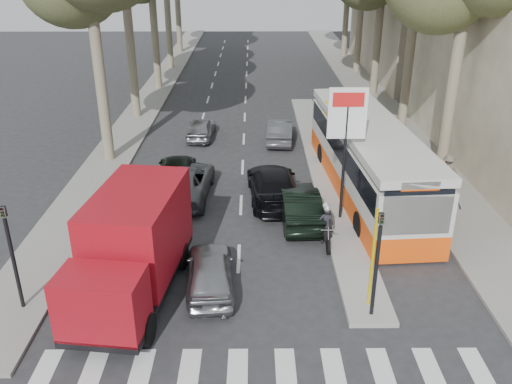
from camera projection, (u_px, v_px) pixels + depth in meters
ground at (264, 290)px, 18.01m from camera, size 120.00×120.00×0.00m
sidewalk_right at (371, 97)px, 40.79m from camera, size 3.20×70.00×0.12m
median_left at (158, 88)px, 43.42m from camera, size 2.40×64.00×0.12m
traffic_island at (323, 165)px, 28.00m from camera, size 1.50×26.00×0.16m
billboard at (346, 136)px, 21.04m from camera, size 1.50×12.10×5.60m
traffic_light_island at (378, 248)px, 15.63m from camera, size 0.16×0.41×3.60m
traffic_light_left at (9, 240)px, 16.02m from camera, size 0.16×0.41×3.60m
silver_hatchback at (210, 272)px, 17.81m from camera, size 1.86×4.00×1.32m
dark_hatchback at (299, 205)px, 22.27m from camera, size 1.71×4.43×1.44m
queue_car_a at (184, 182)px, 24.47m from camera, size 2.64×5.25×1.43m
queue_car_b at (273, 185)px, 24.07m from camera, size 2.45×5.30×1.50m
queue_car_c at (201, 128)px, 31.98m from camera, size 1.66×3.73×1.25m
queue_car_d at (280, 131)px, 31.39m from camera, size 1.73×4.11×1.32m
queue_car_e at (177, 170)px, 25.91m from camera, size 2.12×4.50×1.27m
red_truck at (133, 246)px, 17.09m from camera, size 3.16×6.61×3.39m
city_bus at (367, 157)px, 24.41m from camera, size 3.67×12.94×3.37m
motorcycle at (326, 224)px, 20.63m from camera, size 0.70×1.96×1.66m
pedestrian_near at (449, 204)px, 21.67m from camera, size 1.04×1.14×1.79m
pedestrian_far at (448, 171)px, 25.19m from camera, size 1.01×0.48×1.55m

